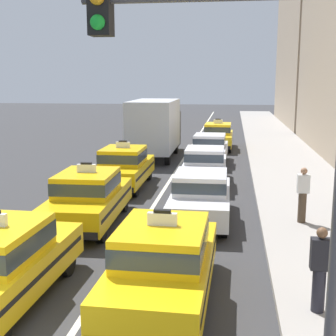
{
  "coord_description": "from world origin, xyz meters",
  "views": [
    {
      "loc": [
        2.69,
        -5.24,
        4.35
      ],
      "look_at": [
        0.46,
        10.73,
        1.3
      ],
      "focal_mm": 49.78,
      "sensor_mm": 36.0,
      "label": 1
    }
  ],
  "objects_px": {
    "taxi_left_third": "(124,166)",
    "pedestrian_by_storefront": "(320,270)",
    "box_truck_left_fourth": "(156,126)",
    "traffic_light_pole": "(251,130)",
    "taxi_left_second": "(88,197)",
    "pedestrian_mid_block": "(303,195)",
    "taxi_right_nearest": "(163,262)",
    "sedan_right_third": "(205,165)",
    "taxi_right_fifth": "(218,136)",
    "sedan_right_second": "(201,195)",
    "sedan_right_fourth": "(210,148)"
  },
  "relations": [
    {
      "from": "taxi_left_third",
      "to": "pedestrian_by_storefront",
      "type": "xyz_separation_m",
      "value": [
        6.03,
        -10.01,
        0.08
      ]
    },
    {
      "from": "box_truck_left_fourth",
      "to": "traffic_light_pole",
      "type": "xyz_separation_m",
      "value": [
        4.49,
        -20.9,
        2.04
      ]
    },
    {
      "from": "taxi_left_second",
      "to": "pedestrian_mid_block",
      "type": "bearing_deg",
      "value": 6.17
    },
    {
      "from": "taxi_right_nearest",
      "to": "sedan_right_third",
      "type": "distance_m",
      "value": 10.8
    },
    {
      "from": "taxi_right_fifth",
      "to": "traffic_light_pole",
      "type": "relative_size",
      "value": 0.82
    },
    {
      "from": "sedan_right_second",
      "to": "traffic_light_pole",
      "type": "height_order",
      "value": "traffic_light_pole"
    },
    {
      "from": "sedan_right_fourth",
      "to": "taxi_right_fifth",
      "type": "xyz_separation_m",
      "value": [
        0.25,
        5.46,
        0.03
      ]
    },
    {
      "from": "taxi_right_nearest",
      "to": "pedestrian_by_storefront",
      "type": "relative_size",
      "value": 2.85
    },
    {
      "from": "pedestrian_mid_block",
      "to": "sedan_right_fourth",
      "type": "bearing_deg",
      "value": 107.7
    },
    {
      "from": "taxi_right_nearest",
      "to": "taxi_right_fifth",
      "type": "bearing_deg",
      "value": 89.07
    },
    {
      "from": "sedan_right_second",
      "to": "traffic_light_pole",
      "type": "xyz_separation_m",
      "value": [
        1.12,
        -8.92,
        2.97
      ]
    },
    {
      "from": "taxi_right_nearest",
      "to": "traffic_light_pole",
      "type": "xyz_separation_m",
      "value": [
        1.47,
        -3.36,
        2.94
      ]
    },
    {
      "from": "sedan_right_second",
      "to": "pedestrian_by_storefront",
      "type": "relative_size",
      "value": 2.68
    },
    {
      "from": "pedestrian_mid_block",
      "to": "taxi_left_second",
      "type": "bearing_deg",
      "value": -173.83
    },
    {
      "from": "taxi_left_second",
      "to": "sedan_right_third",
      "type": "height_order",
      "value": "taxi_left_second"
    },
    {
      "from": "taxi_left_second",
      "to": "pedestrian_mid_block",
      "type": "height_order",
      "value": "taxi_left_second"
    },
    {
      "from": "taxi_right_nearest",
      "to": "pedestrian_by_storefront",
      "type": "distance_m",
      "value": 2.92
    },
    {
      "from": "taxi_left_second",
      "to": "taxi_left_third",
      "type": "height_order",
      "value": "same"
    },
    {
      "from": "taxi_left_third",
      "to": "traffic_light_pole",
      "type": "xyz_separation_m",
      "value": [
        4.57,
        -13.22,
        2.94
      ]
    },
    {
      "from": "sedan_right_second",
      "to": "pedestrian_by_storefront",
      "type": "distance_m",
      "value": 6.26
    },
    {
      "from": "sedan_right_second",
      "to": "pedestrian_by_storefront",
      "type": "height_order",
      "value": "pedestrian_by_storefront"
    },
    {
      "from": "pedestrian_by_storefront",
      "to": "traffic_light_pole",
      "type": "distance_m",
      "value": 4.54
    },
    {
      "from": "taxi_left_second",
      "to": "sedan_right_fourth",
      "type": "relative_size",
      "value": 1.06
    },
    {
      "from": "pedestrian_by_storefront",
      "to": "sedan_right_second",
      "type": "bearing_deg",
      "value": 114.29
    },
    {
      "from": "box_truck_left_fourth",
      "to": "taxi_right_fifth",
      "type": "height_order",
      "value": "box_truck_left_fourth"
    },
    {
      "from": "taxi_left_third",
      "to": "taxi_right_nearest",
      "type": "height_order",
      "value": "same"
    },
    {
      "from": "pedestrian_by_storefront",
      "to": "sedan_right_fourth",
      "type": "bearing_deg",
      "value": 100.06
    },
    {
      "from": "sedan_right_third",
      "to": "taxi_right_fifth",
      "type": "distance_m",
      "value": 10.41
    },
    {
      "from": "sedan_right_fourth",
      "to": "pedestrian_by_storefront",
      "type": "relative_size",
      "value": 2.69
    },
    {
      "from": "sedan_right_third",
      "to": "pedestrian_by_storefront",
      "type": "relative_size",
      "value": 2.69
    },
    {
      "from": "taxi_right_fifth",
      "to": "box_truck_left_fourth",
      "type": "bearing_deg",
      "value": -132.54
    },
    {
      "from": "sedan_right_third",
      "to": "traffic_light_pole",
      "type": "height_order",
      "value": "traffic_light_pole"
    },
    {
      "from": "taxi_right_nearest",
      "to": "taxi_left_third",
      "type": "bearing_deg",
      "value": 107.5
    },
    {
      "from": "taxi_left_second",
      "to": "box_truck_left_fourth",
      "type": "height_order",
      "value": "box_truck_left_fourth"
    },
    {
      "from": "taxi_left_third",
      "to": "sedan_right_third",
      "type": "bearing_deg",
      "value": 16.08
    },
    {
      "from": "taxi_left_third",
      "to": "sedan_right_third",
      "type": "distance_m",
      "value": 3.38
    },
    {
      "from": "sedan_right_fourth",
      "to": "pedestrian_by_storefront",
      "type": "xyz_separation_m",
      "value": [
        2.82,
        -15.9,
        0.11
      ]
    },
    {
      "from": "pedestrian_mid_block",
      "to": "traffic_light_pole",
      "type": "xyz_separation_m",
      "value": [
        -1.92,
        -8.81,
        2.83
      ]
    },
    {
      "from": "pedestrian_mid_block",
      "to": "pedestrian_by_storefront",
      "type": "height_order",
      "value": "pedestrian_mid_block"
    },
    {
      "from": "taxi_right_nearest",
      "to": "taxi_right_fifth",
      "type": "distance_m",
      "value": 21.21
    },
    {
      "from": "box_truck_left_fourth",
      "to": "pedestrian_mid_block",
      "type": "bearing_deg",
      "value": -62.06
    },
    {
      "from": "box_truck_left_fourth",
      "to": "taxi_right_fifth",
      "type": "relative_size",
      "value": 1.53
    },
    {
      "from": "sedan_right_fourth",
      "to": "taxi_right_fifth",
      "type": "relative_size",
      "value": 0.95
    },
    {
      "from": "sedan_right_fourth",
      "to": "taxi_left_second",
      "type": "bearing_deg",
      "value": -105.73
    },
    {
      "from": "traffic_light_pole",
      "to": "taxi_right_fifth",
      "type": "bearing_deg",
      "value": 92.61
    },
    {
      "from": "box_truck_left_fourth",
      "to": "traffic_light_pole",
      "type": "relative_size",
      "value": 1.25
    },
    {
      "from": "taxi_left_second",
      "to": "taxi_right_fifth",
      "type": "relative_size",
      "value": 1.01
    },
    {
      "from": "taxi_left_second",
      "to": "box_truck_left_fourth",
      "type": "xyz_separation_m",
      "value": [
        -0.03,
        12.78,
        0.9
      ]
    },
    {
      "from": "box_truck_left_fourth",
      "to": "pedestrian_by_storefront",
      "type": "height_order",
      "value": "box_truck_left_fourth"
    },
    {
      "from": "sedan_right_third",
      "to": "traffic_light_pole",
      "type": "distance_m",
      "value": 14.53
    }
  ]
}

